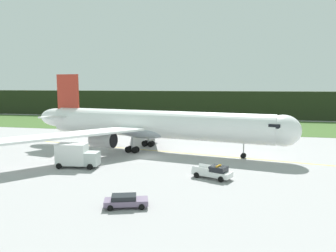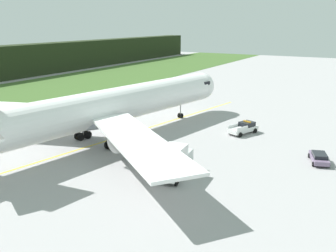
# 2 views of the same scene
# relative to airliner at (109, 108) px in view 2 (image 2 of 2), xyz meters

# --- Properties ---
(ground) EXTENTS (320.00, 320.00, 0.00)m
(ground) POSITION_rel_airliner_xyz_m (0.96, -5.57, -5.00)
(ground) COLOR #9D9B9C
(taxiway_centerline_main) EXTENTS (69.49, 12.34, 0.01)m
(taxiway_centerline_main) POSITION_rel_airliner_xyz_m (0.80, -0.14, -5.00)
(taxiway_centerline_main) COLOR yellow
(taxiway_centerline_main) RESTS_ON ground
(airliner) EXTENTS (53.62, 49.33, 14.79)m
(airliner) POSITION_rel_airliner_xyz_m (0.00, 0.00, 0.00)
(airliner) COLOR white
(airliner) RESTS_ON ground
(ops_pickup_truck) EXTENTS (5.68, 3.83, 1.94)m
(ops_pickup_truck) POSITION_rel_airliner_xyz_m (13.33, -16.54, -4.10)
(ops_pickup_truck) COLOR white
(ops_pickup_truck) RESTS_ON ground
(catering_truck) EXTENTS (6.66, 3.34, 3.83)m
(catering_truck) POSITION_rel_airliner_xyz_m (-7.66, -15.23, -3.10)
(catering_truck) COLOR #BAC2C0
(catering_truck) RESTS_ON ground
(staff_car) EXTENTS (4.84, 3.15, 1.30)m
(staff_car) POSITION_rel_airliner_xyz_m (5.42, -29.10, -4.30)
(staff_car) COLOR slate
(staff_car) RESTS_ON ground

